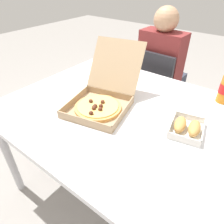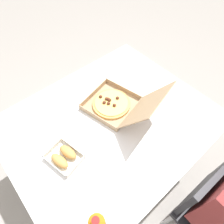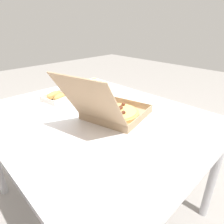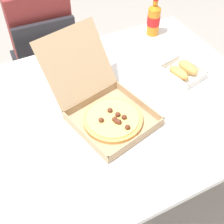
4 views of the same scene
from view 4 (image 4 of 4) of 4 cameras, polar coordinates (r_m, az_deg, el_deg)
The scene contains 8 objects.
ground_plane at distance 2.00m, azimuth 1.33°, elevation -12.83°, with size 10.00×10.00×0.00m, color gray.
dining_table at distance 1.47m, azimuth 1.76°, elevation 0.15°, with size 1.31×1.07×0.72m.
chair at distance 2.10m, azimuth -12.09°, elevation 9.24°, with size 0.42×0.42×0.83m.
diner_person at distance 2.03m, azimuth -13.48°, elevation 14.75°, with size 0.37×0.41×1.15m.
pizza_box_open at distance 1.33m, azimuth -1.12°, elevation 0.61°, with size 0.42×0.55×0.31m.
bread_side_box at distance 1.59m, azimuth 13.13°, elevation 7.44°, with size 0.19×0.22×0.06m.
cola_bottle at distance 1.84m, azimuth 7.79°, elevation 16.79°, with size 0.07×0.07×0.22m.
paper_menu at distance 1.18m, azimuth -12.63°, elevation -13.51°, with size 0.21×0.15×0.00m, color white.
Camera 4 is at (-0.50, -0.88, 1.72)m, focal length 48.95 mm.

